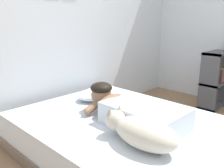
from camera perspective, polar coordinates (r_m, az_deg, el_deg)
name	(u,v)px	position (r m, az deg, el deg)	size (l,w,h in m)	color
back_wall	(54,10)	(2.85, -13.24, 16.18)	(3.99, 0.12, 2.50)	silver
bed	(129,140)	(2.16, 3.99, -12.84)	(1.43, 2.02, 0.34)	#726051
pillow	(99,93)	(2.66, -3.03, -2.13)	(0.52, 0.32, 0.11)	silver
person_lying	(131,109)	(2.06, 4.48, -5.87)	(0.43, 0.92, 0.27)	silver
dog	(141,132)	(1.69, 6.76, -10.83)	(0.26, 0.57, 0.21)	beige
coffee_cup	(110,98)	(2.56, -0.37, -3.22)	(0.12, 0.09, 0.07)	white
cell_phone	(134,120)	(2.11, 5.16, -8.28)	(0.07, 0.14, 0.01)	black
bookshelf	(215,79)	(3.55, 22.59, 1.05)	(0.45, 0.24, 0.75)	#4C4C51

